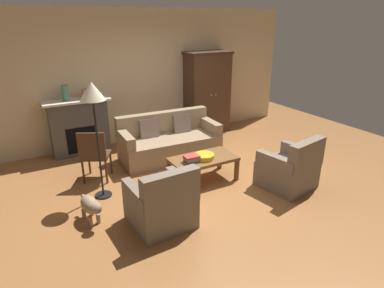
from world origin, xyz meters
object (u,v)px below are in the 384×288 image
mantel_vase_jade (65,93)px  dog (91,206)px  armoire (207,93)px  fireplace (79,126)px  armchair_near_right (290,169)px  floor_lamp (93,99)px  couch (169,142)px  book_stack (192,159)px  side_chair_wooden (94,153)px  armchair_near_left (162,204)px  fruit_bowl (204,156)px  mantel_vase_terracotta (85,94)px  coffee_table (203,161)px

mantel_vase_jade → dog: (-0.22, -2.55, -1.02)m
armoire → mantel_vase_jade: size_ratio=6.35×
fireplace → armchair_near_right: size_ratio=1.41×
floor_lamp → couch: bearing=29.5°
book_stack → side_chair_wooden: 1.62m
armchair_near_left → fruit_bowl: bearing=35.3°
fruit_bowl → mantel_vase_jade: mantel_vase_jade is taller
fruit_bowl → dog: bearing=-172.2°
armchair_near_left → dog: size_ratio=1.54×
fireplace → armchair_near_right: bearing=-50.0°
armchair_near_left → dog: armchair_near_left is taller
armchair_near_right → side_chair_wooden: side_chair_wooden is taller
armchair_near_left → side_chair_wooden: (-0.45, 1.71, 0.20)m
dog → book_stack: bearing=8.5°
mantel_vase_terracotta → dog: size_ratio=0.33×
armchair_near_left → floor_lamp: bearing=113.2°
couch → mantel_vase_terracotta: size_ratio=10.51×
book_stack → mantel_vase_terracotta: (-1.11, 2.29, 0.74)m
armchair_near_left → floor_lamp: 1.76m
mantel_vase_jade → mantel_vase_terracotta: size_ratio=1.61×
book_stack → armchair_near_left: armchair_near_left is taller
couch → dog: size_ratio=3.42×
armchair_near_left → dog: 0.97m
armoire → couch: bearing=-146.2°
fireplace → mantel_vase_terracotta: 0.67m
armchair_near_left → dog: (-0.81, 0.53, -0.07)m
armoire → book_stack: size_ratio=7.27×
book_stack → armchair_near_right: size_ratio=0.29×
side_chair_wooden → dog: side_chair_wooden is taller
armoire → coffee_table: 2.66m
mantel_vase_terracotta → floor_lamp: size_ratio=0.10×
armchair_near_left → side_chair_wooden: side_chair_wooden is taller
couch → floor_lamp: 2.17m
armoire → book_stack: (-1.66, -2.23, -0.47)m
coffee_table → side_chair_wooden: 1.81m
couch → book_stack: couch is taller
fruit_bowl → book_stack: 0.24m
mantel_vase_jade → armchair_near_left: 3.28m
couch → fruit_bowl: (0.07, -1.23, 0.14)m
fruit_bowl → floor_lamp: bearing=167.8°
mantel_vase_jade → armchair_near_right: bearing=-47.9°
fireplace → mantel_vase_terracotta: size_ratio=6.80×
side_chair_wooden → fruit_bowl: bearing=-30.0°
fireplace → floor_lamp: size_ratio=0.71×
book_stack → dog: 1.73m
book_stack → armchair_near_left: bearing=-138.5°
coffee_table → dog: (-1.94, -0.31, -0.12)m
couch → mantel_vase_terracotta: bearing=140.7°
armoire → fruit_bowl: bearing=-122.5°
armchair_near_right → mantel_vase_jade: bearing=132.1°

